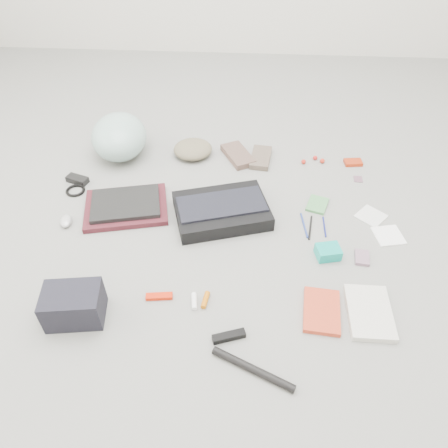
# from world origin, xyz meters

# --- Properties ---
(ground_plane) EXTENTS (4.00, 4.00, 0.00)m
(ground_plane) POSITION_xyz_m (0.00, 0.00, 0.00)
(ground_plane) COLOR gray
(messenger_bag) EXTENTS (0.48, 0.40, 0.07)m
(messenger_bag) POSITION_xyz_m (-0.02, 0.10, 0.03)
(messenger_bag) COLOR black
(messenger_bag) RESTS_ON ground_plane
(bag_flap) EXTENTS (0.43, 0.28, 0.01)m
(bag_flap) POSITION_xyz_m (-0.02, 0.10, 0.07)
(bag_flap) COLOR black
(bag_flap) RESTS_ON messenger_bag
(laptop_sleeve) EXTENTS (0.43, 0.36, 0.03)m
(laptop_sleeve) POSITION_xyz_m (-0.47, 0.12, 0.01)
(laptop_sleeve) COLOR #4F1A21
(laptop_sleeve) RESTS_ON ground_plane
(laptop) EXTENTS (0.35, 0.29, 0.02)m
(laptop) POSITION_xyz_m (-0.47, 0.12, 0.04)
(laptop) COLOR black
(laptop) RESTS_ON laptop_sleeve
(bike_helmet) EXTENTS (0.35, 0.40, 0.22)m
(bike_helmet) POSITION_xyz_m (-0.60, 0.58, 0.11)
(bike_helmet) COLOR #A6CEC4
(bike_helmet) RESTS_ON ground_plane
(beanie) EXTENTS (0.26, 0.25, 0.07)m
(beanie) POSITION_xyz_m (-0.21, 0.59, 0.04)
(beanie) COLOR #756A50
(beanie) RESTS_ON ground_plane
(mitten_left) EXTENTS (0.20, 0.25, 0.03)m
(mitten_left) POSITION_xyz_m (0.04, 0.58, 0.02)
(mitten_left) COLOR brown
(mitten_left) RESTS_ON ground_plane
(mitten_right) EXTENTS (0.12, 0.21, 0.03)m
(mitten_right) POSITION_xyz_m (0.16, 0.57, 0.01)
(mitten_right) COLOR brown
(mitten_right) RESTS_ON ground_plane
(power_brick) EXTENTS (0.12, 0.08, 0.03)m
(power_brick) POSITION_xyz_m (-0.76, 0.32, 0.01)
(power_brick) COLOR black
(power_brick) RESTS_ON ground_plane
(cable_coil) EXTENTS (0.12, 0.12, 0.01)m
(cable_coil) POSITION_xyz_m (-0.75, 0.24, 0.01)
(cable_coil) COLOR black
(cable_coil) RESTS_ON ground_plane
(mouse) EXTENTS (0.07, 0.09, 0.03)m
(mouse) POSITION_xyz_m (-0.72, 0.01, 0.02)
(mouse) COLOR #B4B4B4
(mouse) RESTS_ON ground_plane
(camera_bag) EXTENTS (0.22, 0.17, 0.13)m
(camera_bag) POSITION_xyz_m (-0.51, -0.48, 0.07)
(camera_bag) COLOR black
(camera_bag) RESTS_ON ground_plane
(multitool) EXTENTS (0.10, 0.04, 0.02)m
(multitool) POSITION_xyz_m (-0.23, -0.38, 0.01)
(multitool) COLOR red
(multitool) RESTS_ON ground_plane
(toiletry_tube_white) EXTENTS (0.03, 0.07, 0.02)m
(toiletry_tube_white) POSITION_xyz_m (-0.09, -0.39, 0.01)
(toiletry_tube_white) COLOR white
(toiletry_tube_white) RESTS_ON ground_plane
(toiletry_tube_orange) EXTENTS (0.03, 0.07, 0.02)m
(toiletry_tube_orange) POSITION_xyz_m (-0.05, -0.38, 0.01)
(toiletry_tube_orange) COLOR #C4640A
(toiletry_tube_orange) RESTS_ON ground_plane
(u_lock) EXTENTS (0.12, 0.07, 0.02)m
(u_lock) POSITION_xyz_m (0.05, -0.54, 0.01)
(u_lock) COLOR black
(u_lock) RESTS_ON ground_plane
(bike_pump) EXTENTS (0.28, 0.15, 0.03)m
(bike_pump) POSITION_xyz_m (0.14, -0.66, 0.01)
(bike_pump) COLOR black
(bike_pump) RESTS_ON ground_plane
(book_red) EXTENTS (0.15, 0.21, 0.02)m
(book_red) POSITION_xyz_m (0.39, -0.41, 0.01)
(book_red) COLOR #DD4425
(book_red) RESTS_ON ground_plane
(book_white) EXTENTS (0.16, 0.24, 0.03)m
(book_white) POSITION_xyz_m (0.57, -0.40, 0.01)
(book_white) COLOR beige
(book_white) RESTS_ON ground_plane
(notepad) EXTENTS (0.12, 0.14, 0.01)m
(notepad) POSITION_xyz_m (0.43, 0.21, 0.01)
(notepad) COLOR #4A8B4D
(notepad) RESTS_ON ground_plane
(pen_blue) EXTENTS (0.03, 0.16, 0.01)m
(pen_blue) POSITION_xyz_m (0.36, 0.06, 0.00)
(pen_blue) COLOR navy
(pen_blue) RESTS_ON ground_plane
(pen_black) EXTENTS (0.03, 0.15, 0.01)m
(pen_black) POSITION_xyz_m (0.39, 0.05, 0.00)
(pen_black) COLOR black
(pen_black) RESTS_ON ground_plane
(pen_navy) EXTENTS (0.01, 0.13, 0.01)m
(pen_navy) POSITION_xyz_m (0.45, 0.06, 0.00)
(pen_navy) COLOR navy
(pen_navy) RESTS_ON ground_plane
(accordion_wallet) EXTENTS (0.11, 0.10, 0.05)m
(accordion_wallet) POSITION_xyz_m (0.44, -0.12, 0.02)
(accordion_wallet) COLOR #0EAE9D
(accordion_wallet) RESTS_ON ground_plane
(card_deck) EXTENTS (0.07, 0.09, 0.02)m
(card_deck) POSITION_xyz_m (0.59, -0.12, 0.01)
(card_deck) COLOR gray
(card_deck) RESTS_ON ground_plane
(napkin_top) EXTENTS (0.16, 0.16, 0.01)m
(napkin_top) POSITION_xyz_m (0.67, 0.14, 0.00)
(napkin_top) COLOR silver
(napkin_top) RESTS_ON ground_plane
(napkin_bottom) EXTENTS (0.14, 0.14, 0.01)m
(napkin_bottom) POSITION_xyz_m (0.72, 0.02, 0.00)
(napkin_bottom) COLOR white
(napkin_bottom) RESTS_ON ground_plane
(lollipop_a) EXTENTS (0.03, 0.03, 0.02)m
(lollipop_a) POSITION_xyz_m (0.39, 0.55, 0.01)
(lollipop_a) COLOR red
(lollipop_a) RESTS_ON ground_plane
(lollipop_b) EXTENTS (0.03, 0.03, 0.02)m
(lollipop_b) POSITION_xyz_m (0.45, 0.59, 0.01)
(lollipop_b) COLOR red
(lollipop_b) RESTS_ON ground_plane
(lollipop_c) EXTENTS (0.03, 0.03, 0.03)m
(lollipop_c) POSITION_xyz_m (0.49, 0.56, 0.01)
(lollipop_c) COLOR red
(lollipop_c) RESTS_ON ground_plane
(altoids_tin) EXTENTS (0.10, 0.07, 0.02)m
(altoids_tin) POSITION_xyz_m (0.65, 0.56, 0.01)
(altoids_tin) COLOR #B22E10
(altoids_tin) RESTS_ON ground_plane
(stamp_sheet) EXTENTS (0.05, 0.05, 0.00)m
(stamp_sheet) POSITION_xyz_m (0.66, 0.43, 0.00)
(stamp_sheet) COLOR #785162
(stamp_sheet) RESTS_ON ground_plane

